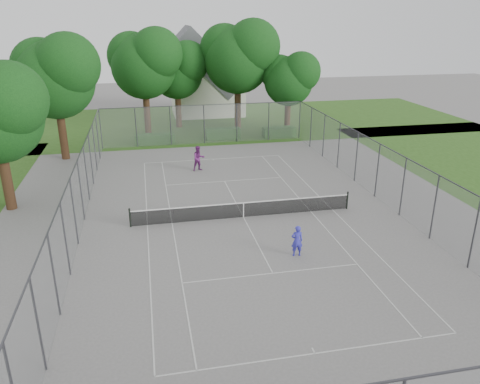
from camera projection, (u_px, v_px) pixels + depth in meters
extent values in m
plane|color=slate|center=(243.00, 217.00, 27.08)|extent=(120.00, 120.00, 0.00)
cube|color=#274D16|center=(194.00, 122.00, 50.88)|extent=(60.00, 20.00, 0.00)
cube|color=#BCBCB7|center=(315.00, 353.00, 16.20)|extent=(10.97, 0.06, 0.01)
cube|color=#BCBCB7|center=(213.00, 159.00, 37.96)|extent=(10.97, 0.06, 0.01)
cube|color=#BCBCB7|center=(147.00, 225.00, 26.04)|extent=(0.06, 23.77, 0.01)
cube|color=#BCBCB7|center=(333.00, 210.00, 28.11)|extent=(0.06, 23.77, 0.01)
cube|color=#BCBCB7|center=(172.00, 223.00, 26.30)|extent=(0.06, 23.77, 0.01)
cube|color=#BCBCB7|center=(311.00, 212.00, 27.86)|extent=(0.06, 23.77, 0.01)
cube|color=#BCBCB7|center=(273.00, 273.00, 21.22)|extent=(8.23, 0.06, 0.01)
cube|color=#BCBCB7|center=(225.00, 181.00, 32.94)|extent=(8.23, 0.06, 0.01)
cube|color=#BCBCB7|center=(243.00, 217.00, 27.08)|extent=(0.06, 12.80, 0.01)
cube|color=#BCBCB7|center=(313.00, 351.00, 16.34)|extent=(0.06, 0.30, 0.01)
cube|color=#BCBCB7|center=(213.00, 160.00, 37.82)|extent=(0.06, 0.30, 0.01)
cylinder|color=black|center=(130.00, 218.00, 25.68)|extent=(0.10, 0.10, 1.10)
cylinder|color=black|center=(347.00, 200.00, 28.09)|extent=(0.10, 0.10, 1.10)
cube|color=black|center=(243.00, 210.00, 26.92)|extent=(12.67, 0.01, 0.86)
cube|color=white|center=(244.00, 203.00, 26.76)|extent=(12.77, 0.03, 0.06)
cube|color=white|center=(243.00, 210.00, 26.93)|extent=(0.05, 0.02, 0.88)
cylinder|color=#38383D|center=(101.00, 129.00, 40.32)|extent=(0.08, 0.08, 3.50)
cylinder|color=#38383D|center=(300.00, 120.00, 43.72)|extent=(0.08, 0.08, 3.50)
cube|color=slate|center=(204.00, 124.00, 42.02)|extent=(18.00, 0.02, 3.50)
cube|color=slate|center=(78.00, 201.00, 24.76)|extent=(0.02, 34.00, 3.50)
cube|color=slate|center=(389.00, 179.00, 28.16)|extent=(0.02, 34.00, 3.50)
cube|color=#38383D|center=(405.00, 379.00, 10.27)|extent=(18.00, 0.05, 0.05)
cube|color=#38383D|center=(204.00, 105.00, 41.40)|extent=(18.00, 0.05, 0.05)
cube|color=#38383D|center=(73.00, 170.00, 24.14)|extent=(0.05, 34.00, 0.05)
cube|color=#38383D|center=(393.00, 151.00, 27.54)|extent=(0.05, 34.00, 0.05)
cylinder|color=#331F12|center=(147.00, 112.00, 45.59)|extent=(0.63, 0.63, 4.28)
sphere|color=#0E3410|center=(144.00, 67.00, 44.07)|extent=(6.09, 6.09, 6.09)
sphere|color=#0E3410|center=(156.00, 54.00, 43.04)|extent=(4.87, 4.87, 4.87)
sphere|color=#0E3410|center=(132.00, 56.00, 44.25)|extent=(4.56, 4.56, 4.56)
cylinder|color=#331F12|center=(178.00, 109.00, 48.24)|extent=(0.60, 0.60, 3.71)
sphere|color=#0E3410|center=(177.00, 73.00, 46.92)|extent=(5.27, 5.27, 5.27)
sphere|color=#0E3410|center=(188.00, 62.00, 46.02)|extent=(4.22, 4.22, 4.22)
sphere|color=#0E3410|center=(167.00, 64.00, 47.07)|extent=(3.95, 3.95, 3.95)
cylinder|color=#331F12|center=(238.00, 107.00, 47.18)|extent=(0.64, 0.64, 4.58)
sphere|color=#0E3410|center=(238.00, 60.00, 45.56)|extent=(6.51, 6.51, 6.51)
sphere|color=#0E3410|center=(253.00, 46.00, 44.45)|extent=(5.21, 5.21, 5.21)
sphere|color=#0E3410|center=(225.00, 49.00, 45.74)|extent=(4.88, 4.88, 4.88)
cylinder|color=#331F12|center=(287.00, 115.00, 46.26)|extent=(0.59, 0.59, 3.32)
sphere|color=#0E3410|center=(289.00, 81.00, 45.08)|extent=(4.73, 4.73, 4.73)
sphere|color=#0E3410|center=(301.00, 72.00, 44.27)|extent=(3.78, 3.78, 3.78)
sphere|color=#0E3410|center=(279.00, 73.00, 45.21)|extent=(3.54, 3.54, 3.54)
cylinder|color=#331F12|center=(63.00, 133.00, 37.39)|extent=(0.63, 0.63, 4.21)
sphere|color=#0E3410|center=(55.00, 80.00, 35.90)|extent=(5.98, 5.98, 5.98)
sphere|color=#0E3410|center=(68.00, 65.00, 34.88)|extent=(4.79, 4.79, 4.79)
sphere|color=#0E3410|center=(41.00, 67.00, 36.06)|extent=(4.49, 4.49, 4.49)
cylinder|color=#331F12|center=(7.00, 179.00, 27.66)|extent=(0.61, 0.61, 3.74)
sphere|color=#0E3410|center=(8.00, 100.00, 25.43)|extent=(4.25, 4.25, 4.25)
cube|color=#1F4C18|center=(155.00, 139.00, 42.41)|extent=(3.55, 1.07, 0.89)
cube|color=#1F4C18|center=(223.00, 134.00, 43.96)|extent=(3.22, 0.92, 1.01)
cube|color=#1F4C18|center=(279.00, 132.00, 44.82)|extent=(3.09, 1.13, 0.93)
cube|color=white|center=(207.00, 88.00, 54.28)|extent=(7.95, 5.96, 5.96)
cube|color=#545459|center=(207.00, 62.00, 53.22)|extent=(7.87, 6.16, 7.87)
imported|color=#3330B5|center=(297.00, 241.00, 22.53)|extent=(0.59, 0.40, 1.58)
imported|color=#69236A|center=(199.00, 158.00, 34.89)|extent=(1.06, 0.91, 1.89)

